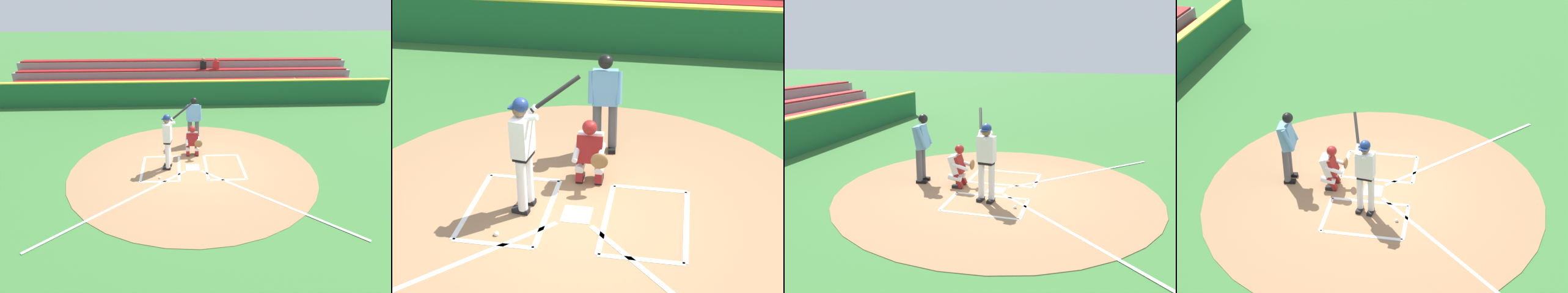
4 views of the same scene
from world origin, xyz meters
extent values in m
plane|color=#387033|center=(0.00, 0.00, 0.00)|extent=(120.00, 120.00, 0.00)
cylinder|color=#99704C|center=(0.00, 0.00, 0.01)|extent=(8.00, 8.00, 0.01)
cube|color=white|center=(0.00, 0.00, 0.01)|extent=(0.44, 0.44, 0.01)
cube|color=white|center=(-1.05, -0.90, 0.01)|extent=(1.20, 0.08, 0.01)
cube|color=white|center=(-1.05, 0.90, 0.01)|extent=(1.20, 0.08, 0.01)
cube|color=white|center=(-0.45, 0.00, 0.01)|extent=(0.08, 1.80, 0.01)
cube|color=white|center=(-1.65, 0.00, 0.01)|extent=(0.08, 1.80, 0.01)
cube|color=white|center=(1.05, -0.90, 0.01)|extent=(1.20, 0.08, 0.01)
cube|color=white|center=(1.05, 0.90, 0.01)|extent=(1.20, 0.08, 0.01)
cube|color=white|center=(0.45, 0.00, 0.01)|extent=(0.08, 1.80, 0.01)
cube|color=white|center=(1.65, 0.00, 0.01)|extent=(0.08, 1.80, 0.01)
cube|color=white|center=(2.10, 2.10, 0.01)|extent=(3.73, 3.73, 0.01)
cube|color=white|center=(-2.10, 2.10, 0.01)|extent=(3.73, 3.73, 0.01)
cylinder|color=white|center=(0.81, 0.08, 0.50)|extent=(0.15, 0.15, 0.84)
cube|color=black|center=(0.85, 0.08, 0.04)|extent=(0.27, 0.15, 0.09)
cylinder|color=white|center=(0.78, -0.17, 0.50)|extent=(0.15, 0.15, 0.84)
cube|color=black|center=(0.82, -0.18, 0.04)|extent=(0.27, 0.15, 0.09)
cube|color=black|center=(0.80, -0.04, 0.97)|extent=(0.26, 0.37, 0.10)
cube|color=white|center=(0.80, -0.04, 1.28)|extent=(0.29, 0.43, 0.60)
sphere|color=brown|center=(0.82, -0.05, 1.69)|extent=(0.21, 0.21, 0.21)
sphere|color=navy|center=(0.80, -0.04, 1.76)|extent=(0.23, 0.23, 0.23)
cube|color=navy|center=(0.91, -0.06, 1.73)|extent=(0.13, 0.18, 0.02)
cylinder|color=white|center=(0.75, -0.02, 1.56)|extent=(0.44, 0.15, 0.21)
cylinder|color=white|center=(0.72, -0.23, 1.56)|extent=(0.27, 0.13, 0.29)
cylinder|color=black|center=(0.34, -0.31, 1.86)|extent=(0.71, 0.27, 0.53)
cylinder|color=black|center=(0.67, -0.21, 1.62)|extent=(0.09, 0.10, 0.08)
cube|color=black|center=(-0.20, -1.01, 0.04)|extent=(0.12, 0.26, 0.09)
cube|color=maroon|center=(-0.20, -0.97, 0.20)|extent=(0.12, 0.24, 0.37)
cylinder|color=silver|center=(-0.20, -1.07, 0.28)|extent=(0.15, 0.36, 0.21)
cube|color=black|center=(0.12, -1.01, 0.04)|extent=(0.12, 0.26, 0.09)
cube|color=maroon|center=(0.12, -0.97, 0.20)|extent=(0.12, 0.24, 0.37)
cylinder|color=silver|center=(0.12, -1.07, 0.28)|extent=(0.15, 0.36, 0.21)
cube|color=silver|center=(-0.04, -1.08, 0.62)|extent=(0.40, 0.36, 0.52)
cube|color=maroon|center=(-0.04, -0.97, 0.62)|extent=(0.42, 0.22, 0.46)
sphere|color=beige|center=(-0.04, -1.01, 0.99)|extent=(0.21, 0.21, 0.21)
sphere|color=maroon|center=(-0.04, -0.99, 1.01)|extent=(0.24, 0.24, 0.24)
cylinder|color=silver|center=(-0.24, -0.91, 0.60)|extent=(0.09, 0.45, 0.20)
cylinder|color=silver|center=(0.16, -0.91, 0.60)|extent=(0.09, 0.45, 0.20)
ellipsoid|color=brown|center=(-0.24, -0.71, 0.57)|extent=(0.28, 0.10, 0.28)
cylinder|color=#4C4C51|center=(-0.27, -2.14, 0.51)|extent=(0.16, 0.16, 0.86)
cube|color=black|center=(-0.27, -2.09, 0.04)|extent=(0.16, 0.29, 0.09)
cylinder|color=#4C4C51|center=(0.01, -2.11, 0.51)|extent=(0.16, 0.16, 0.86)
cube|color=black|center=(0.00, -2.06, 0.04)|extent=(0.16, 0.29, 0.09)
cube|color=#5B8EB7|center=(-0.13, -2.08, 1.25)|extent=(0.47, 0.41, 0.66)
sphere|color=tan|center=(-0.14, -2.04, 1.72)|extent=(0.22, 0.22, 0.22)
sphere|color=black|center=(-0.14, -2.02, 1.74)|extent=(0.25, 0.25, 0.25)
cylinder|color=#5B8EB7|center=(-0.38, -2.03, 1.28)|extent=(0.13, 0.29, 0.56)
cylinder|color=#5B8EB7|center=(0.10, -1.98, 1.28)|extent=(0.13, 0.29, 0.56)
sphere|color=white|center=(1.06, 0.69, 0.04)|extent=(0.07, 0.07, 0.07)
cube|color=white|center=(-6.14, -8.47, 0.76)|extent=(0.36, 0.22, 0.46)
sphere|color=#9E7051|center=(-6.14, -8.47, 1.10)|extent=(0.20, 0.20, 0.20)
camera|label=1|loc=(0.42, 9.79, 5.03)|focal=30.26mm
camera|label=2|loc=(-1.34, 7.15, 5.16)|focal=53.46mm
camera|label=3|loc=(9.34, 2.24, 3.45)|focal=36.54mm
camera|label=4|loc=(10.63, 1.73, 7.88)|focal=51.16mm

